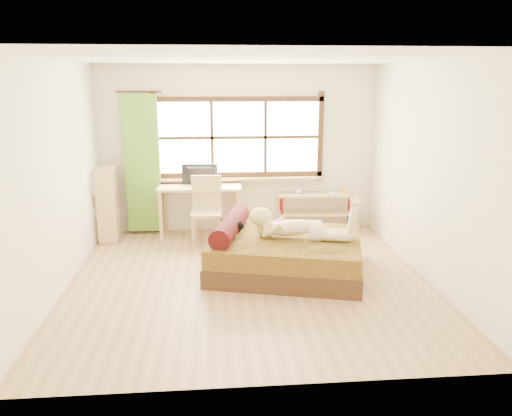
{
  "coord_description": "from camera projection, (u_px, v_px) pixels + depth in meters",
  "views": [
    {
      "loc": [
        -0.42,
        -5.87,
        2.48
      ],
      "look_at": [
        0.11,
        0.2,
        0.89
      ],
      "focal_mm": 35.0,
      "sensor_mm": 36.0,
      "label": 1
    }
  ],
  "objects": [
    {
      "name": "floor",
      "position": [
        249.0,
        280.0,
        6.32
      ],
      "size": [
        4.5,
        4.5,
        0.0
      ],
      "primitive_type": "plane",
      "color": "#9E754C",
      "rests_on": "ground"
    },
    {
      "name": "ceiling",
      "position": [
        248.0,
        58.0,
        5.64
      ],
      "size": [
        4.5,
        4.5,
        0.0
      ],
      "primitive_type": "plane",
      "rotation": [
        3.14,
        0.0,
        0.0
      ],
      "color": "white",
      "rests_on": "wall_back"
    },
    {
      "name": "wall_back",
      "position": [
        239.0,
        150.0,
        8.15
      ],
      "size": [
        4.5,
        0.0,
        4.5
      ],
      "primitive_type": "plane",
      "rotation": [
        1.57,
        0.0,
        0.0
      ],
      "color": "silver",
      "rests_on": "floor"
    },
    {
      "name": "wall_front",
      "position": [
        270.0,
        231.0,
        3.81
      ],
      "size": [
        4.5,
        0.0,
        4.5
      ],
      "primitive_type": "plane",
      "rotation": [
        -1.57,
        0.0,
        0.0
      ],
      "color": "silver",
      "rests_on": "floor"
    },
    {
      "name": "wall_left",
      "position": [
        56.0,
        179.0,
        5.79
      ],
      "size": [
        0.0,
        4.5,
        4.5
      ],
      "primitive_type": "plane",
      "rotation": [
        1.57,
        0.0,
        1.57
      ],
      "color": "silver",
      "rests_on": "floor"
    },
    {
      "name": "wall_right",
      "position": [
        430.0,
        173.0,
        6.16
      ],
      "size": [
        0.0,
        4.5,
        4.5
      ],
      "primitive_type": "plane",
      "rotation": [
        1.57,
        0.0,
        -1.57
      ],
      "color": "silver",
      "rests_on": "floor"
    },
    {
      "name": "window",
      "position": [
        239.0,
        140.0,
        8.08
      ],
      "size": [
        2.8,
        0.16,
        1.46
      ],
      "color": "#FFEDBF",
      "rests_on": "wall_back"
    },
    {
      "name": "curtain",
      "position": [
        142.0,
        164.0,
        7.95
      ],
      "size": [
        0.55,
        0.1,
        2.2
      ],
      "primitive_type": "cube",
      "color": "#5D8D26",
      "rests_on": "wall_back"
    },
    {
      "name": "bed",
      "position": [
        283.0,
        253.0,
        6.54
      ],
      "size": [
        2.24,
        1.96,
        0.73
      ],
      "rotation": [
        0.0,
        0.0,
        -0.25
      ],
      "color": "black",
      "rests_on": "floor"
    },
    {
      "name": "woman",
      "position": [
        299.0,
        217.0,
        6.37
      ],
      "size": [
        1.4,
        0.71,
        0.58
      ],
      "primitive_type": null,
      "rotation": [
        0.0,
        0.0,
        -0.25
      ],
      "color": "beige",
      "rests_on": "bed"
    },
    {
      "name": "kitten",
      "position": [
        231.0,
        228.0,
        6.48
      ],
      "size": [
        0.31,
        0.18,
        0.23
      ],
      "primitive_type": null,
      "rotation": [
        0.0,
        0.0,
        -0.25
      ],
      "color": "black",
      "rests_on": "bed"
    },
    {
      "name": "desk",
      "position": [
        200.0,
        192.0,
        7.96
      ],
      "size": [
        1.34,
        0.65,
        0.82
      ],
      "rotation": [
        0.0,
        0.0,
        -0.04
      ],
      "color": "tan",
      "rests_on": "floor"
    },
    {
      "name": "monitor",
      "position": [
        200.0,
        175.0,
        7.94
      ],
      "size": [
        0.57,
        0.1,
        0.33
      ],
      "primitive_type": "imported",
      "rotation": [
        0.0,
        0.0,
        3.1
      ],
      "color": "black",
      "rests_on": "desk"
    },
    {
      "name": "chair",
      "position": [
        206.0,
        206.0,
        7.66
      ],
      "size": [
        0.48,
        0.48,
        1.03
      ],
      "rotation": [
        0.0,
        0.0,
        -0.04
      ],
      "color": "tan",
      "rests_on": "floor"
    },
    {
      "name": "pipe_shelf",
      "position": [
        317.0,
        203.0,
        8.3
      ],
      "size": [
        1.28,
        0.4,
        0.71
      ],
      "rotation": [
        0.0,
        0.0,
        -0.07
      ],
      "color": "tan",
      "rests_on": "floor"
    },
    {
      "name": "cup",
      "position": [
        299.0,
        191.0,
        8.22
      ],
      "size": [
        0.13,
        0.13,
        0.09
      ],
      "primitive_type": "imported",
      "rotation": [
        0.0,
        0.0,
        -0.07
      ],
      "color": "gray",
      "rests_on": "pipe_shelf"
    },
    {
      "name": "book",
      "position": [
        328.0,
        193.0,
        8.27
      ],
      "size": [
        0.16,
        0.21,
        0.02
      ],
      "primitive_type": "imported",
      "rotation": [
        0.0,
        0.0,
        -0.07
      ],
      "color": "gray",
      "rests_on": "pipe_shelf"
    },
    {
      "name": "bookshelf",
      "position": [
        108.0,
        203.0,
        7.77
      ],
      "size": [
        0.33,
        0.53,
        1.16
      ],
      "rotation": [
        0.0,
        0.0,
        0.08
      ],
      "color": "tan",
      "rests_on": "floor"
    }
  ]
}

